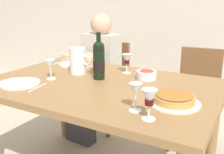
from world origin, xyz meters
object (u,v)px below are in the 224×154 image
water_pitcher (78,62)px  salad_bowl (147,74)px  baked_tart (174,99)px  wine_glass_right_diner (149,99)px  wine_glass_left_diner (136,91)px  diner_left (94,73)px  wine_glass_centre (127,60)px  dinner_plate_right_setting (20,83)px  wine_bottle (99,60)px  chair_left (108,79)px  wine_glass_spare (50,66)px  dinner_plate_left_setting (73,64)px  dining_table (100,96)px  chair_right (197,91)px

water_pitcher → salad_bowl: 0.51m
baked_tart → wine_glass_right_diner: 0.25m
wine_glass_left_diner → diner_left: size_ratio=0.12×
water_pitcher → wine_glass_centre: bearing=30.5°
wine_glass_right_diner → dinner_plate_right_setting: size_ratio=0.57×
wine_glass_centre → dinner_plate_right_setting: wine_glass_centre is taller
wine_bottle → chair_left: wine_bottle is taller
salad_bowl → wine_glass_right_diner: 0.65m
salad_bowl → wine_glass_spare: (-0.57, -0.32, 0.06)m
dinner_plate_left_setting → diner_left: (-0.00, 0.32, -0.15)m
wine_bottle → baked_tart: bearing=-19.0°
wine_glass_left_diner → wine_glass_right_diner: (0.09, -0.06, -0.00)m
salad_bowl → dinner_plate_right_setting: size_ratio=0.53×
wine_bottle → wine_glass_left_diner: (0.45, -0.38, -0.03)m
wine_bottle → dining_table: bearing=-54.9°
wine_glass_right_diner → diner_left: size_ratio=0.12×
water_pitcher → wine_glass_right_diner: water_pitcher is taller
salad_bowl → wine_glass_left_diner: size_ratio=0.96×
dinner_plate_right_setting → diner_left: size_ratio=0.22×
dining_table → wine_glass_spare: size_ratio=11.05×
baked_tart → wine_glass_right_diner: wine_glass_right_diner is taller
wine_glass_centre → dining_table: bearing=-97.6°
wine_glass_left_diner → wine_glass_spare: (-0.73, 0.22, -0.01)m
wine_glass_right_diner → water_pitcher: bearing=147.0°
water_pitcher → salad_bowl: bearing=12.5°
baked_tart → dinner_plate_right_setting: (-0.96, -0.15, -0.02)m
salad_bowl → chair_left: size_ratio=0.16×
dinner_plate_left_setting → chair_left: (0.01, 0.55, -0.27)m
wine_glass_centre → chair_right: bearing=56.7°
dining_table → chair_right: bearing=64.3°
wine_glass_left_diner → chair_right: bearing=87.4°
salad_bowl → chair_left: (-0.67, 0.64, -0.30)m
dining_table → salad_bowl: salad_bowl is taller
dining_table → baked_tart: size_ratio=5.46×
water_pitcher → wine_glass_centre: (0.31, 0.18, 0.02)m
dinner_plate_left_setting → salad_bowl: bearing=-6.9°
diner_left → baked_tart: bearing=147.0°
dinner_plate_left_setting → chair_right: 1.12m
dining_table → wine_glass_left_diner: wine_glass_left_diner is taller
wine_glass_left_diner → dinner_plate_right_setting: wine_glass_left_diner is taller
baked_tart → chair_right: size_ratio=0.32×
wine_bottle → chair_right: bearing=59.1°
wine_bottle → water_pitcher: (-0.21, 0.04, -0.05)m
dining_table → chair_left: chair_left is taller
wine_glass_right_diner → dinner_plate_left_setting: size_ratio=0.61×
wine_glass_spare → wine_bottle: bearing=30.9°
dinner_plate_left_setting → wine_glass_left_diner: bearing=-36.2°
dining_table → water_pitcher: bearing=154.6°
wine_glass_left_diner → dinner_plate_left_setting: size_ratio=0.60×
dining_table → diner_left: (-0.46, 0.64, -0.05)m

